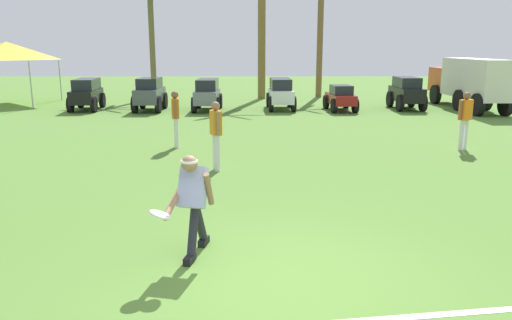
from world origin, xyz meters
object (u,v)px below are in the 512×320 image
Objects in this scene: frisbee_in_flight at (160,215)px; teammate_midfield at (465,115)px; teammate_deep at (216,129)px; parked_car_slot_d at (281,93)px; box_truck at (468,81)px; parked_car_slot_b at (150,93)px; parked_car_slot_c at (207,94)px; palm_tree_left_of_centre at (262,18)px; palm_tree_right_of_centre at (320,24)px; event_tent at (7,51)px; palm_tree_far_left at (151,29)px; parked_car_slot_a at (87,93)px; parked_car_slot_e at (341,98)px; frisbee_thrower at (193,200)px; teammate_near_sideline at (175,114)px; parked_car_slot_f at (406,92)px.

teammate_midfield is (6.78, 7.53, 0.14)m from frisbee_in_flight.
teammate_deep is 11.13m from parked_car_slot_d.
parked_car_slot_d is 0.41× the size of box_truck.
parked_car_slot_c is (2.46, 0.10, -0.02)m from parked_car_slot_b.
palm_tree_left_of_centre is at bearing 111.59° from teammate_midfield.
event_tent is (-15.09, -3.20, -1.32)m from palm_tree_right_of_centre.
box_truck is (10.26, 11.01, 0.29)m from teammate_deep.
event_tent is (-17.21, 10.79, 1.56)m from teammate_midfield.
palm_tree_far_left is (-6.47, 4.69, 2.85)m from parked_car_slot_d.
parked_car_slot_a is 11.01m from parked_car_slot_e.
palm_tree_far_left reaches higher than frisbee_thrower.
parked_car_slot_d is at bearing 68.32° from teammate_near_sideline.
teammate_midfield reaches higher than parked_car_slot_c.
teammate_near_sideline is 9.02m from parked_car_slot_d.
palm_tree_right_of_centre is at bearing 45.51° from parked_car_slot_c.
parked_car_slot_a is 1.05× the size of parked_car_slot_b.
parked_car_slot_b is 11.18m from parked_car_slot_f.
frisbee_in_flight is at bearing -60.35° from event_tent.
teammate_deep is 13.32m from parked_car_slot_f.
parked_car_slot_f is at bearing -178.85° from box_truck.
box_truck reaches higher than parked_car_slot_e.
frisbee_thrower is 0.91× the size of teammate_deep.
palm_tree_left_of_centre is at bearing 63.24° from parked_car_slot_c.
event_tent reaches higher than frisbee_thrower.
parked_car_slot_e is (4.55, 15.16, -0.23)m from frisbee_thrower.
palm_tree_right_of_centre is at bearing 35.64° from parked_car_slot_b.
frisbee_in_flight is 0.20× the size of teammate_deep.
box_truck is at bearing 0.70° from parked_car_slot_a.
palm_tree_right_of_centre reaches higher than frisbee_thrower.
frisbee_in_flight is at bearing -122.85° from box_truck.
parked_car_slot_a is at bearing 112.57° from frisbee_thrower.
parked_car_slot_e is (5.73, -0.15, -0.16)m from parked_car_slot_c.
parked_car_slot_a is 0.42× the size of box_truck.
event_tent is (-20.98, 1.99, 1.27)m from box_truck.
palm_tree_far_left reaches higher than teammate_deep.
palm_tree_right_of_centre is at bearing 66.09° from parked_car_slot_d.
parked_car_slot_d is at bearing 79.42° from teammate_deep.
palm_tree_right_of_centre is at bearing 26.56° from parked_car_slot_a.
frisbee_in_flight is at bearing -94.33° from palm_tree_left_of_centre.
teammate_near_sideline is (-1.33, 7.28, 0.14)m from frisbee_thrower.
box_truck reaches higher than parked_car_slot_b.
frisbee_in_flight is 5.33m from teammate_deep.
parked_car_slot_d is 0.38× the size of palm_tree_right_of_centre.
teammate_near_sideline and teammate_midfield have the same top height.
parked_car_slot_b is at bearing -19.45° from event_tent.
parked_car_slot_d is at bearing 81.85° from frisbee_in_flight.
parked_car_slot_d is 0.44× the size of palm_tree_far_left.
frisbee_in_flight is 16.15m from parked_car_slot_b.
event_tent reaches higher than frisbee_in_flight.
parked_car_slot_f is 6.87m from palm_tree_right_of_centre.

